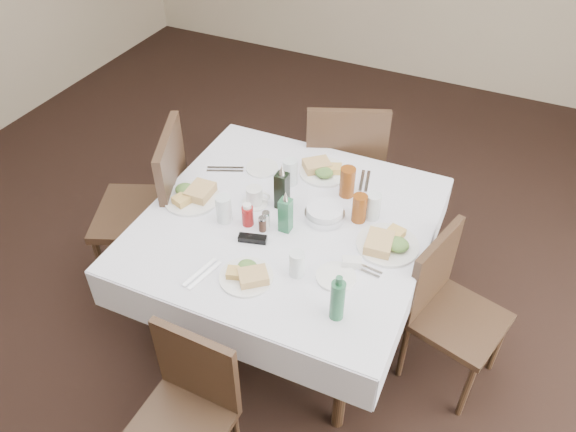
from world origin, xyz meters
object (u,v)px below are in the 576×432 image
at_px(chair_south, 188,404).
at_px(water_e, 373,206).
at_px(chair_west, 155,202).
at_px(coffee_mug, 255,197).
at_px(dining_table, 286,232).
at_px(bread_basket, 325,213).
at_px(water_s, 297,264).
at_px(oil_cruet_green, 286,214).
at_px(green_bottle, 337,300).
at_px(oil_cruet_dark, 282,189).
at_px(ketchup_bottle, 248,215).
at_px(water_w, 224,209).
at_px(chair_east, 446,302).
at_px(chair_north, 344,161).
at_px(water_n, 290,172).

xyz_separation_m(chair_south, water_e, (0.39, 1.14, 0.36)).
height_order(chair_west, coffee_mug, chair_west).
bearing_deg(dining_table, bread_basket, 30.19).
relative_size(water_s, oil_cruet_green, 0.55).
xyz_separation_m(bread_basket, green_bottle, (0.28, -0.56, 0.07)).
bearing_deg(oil_cruet_green, dining_table, 111.98).
height_order(oil_cruet_dark, green_bottle, oil_cruet_dark).
distance_m(bread_basket, oil_cruet_green, 0.22).
xyz_separation_m(chair_south, ketchup_bottle, (-0.14, 0.83, 0.35)).
xyz_separation_m(chair_west, water_w, (0.54, -0.13, 0.24)).
xyz_separation_m(chair_west, green_bottle, (1.27, -0.46, 0.27)).
distance_m(water_e, ketchup_bottle, 0.62).
xyz_separation_m(chair_south, water_w, (-0.26, 0.81, 0.36)).
height_order(chair_west, water_w, chair_west).
distance_m(oil_cruet_dark, coffee_mug, 0.16).
bearing_deg(chair_east, chair_north, 136.66).
height_order(chair_east, green_bottle, green_bottle).
relative_size(chair_north, water_e, 7.07).
xyz_separation_m(water_s, oil_cruet_dark, (-0.27, 0.40, 0.05)).
bearing_deg(chair_north, coffee_mug, -103.75).
height_order(chair_north, water_s, chair_north).
xyz_separation_m(oil_cruet_green, ketchup_bottle, (-0.19, -0.04, -0.04)).
bearing_deg(oil_cruet_dark, chair_west, -173.20).
relative_size(chair_north, water_w, 6.95).
relative_size(water_w, oil_cruet_dark, 0.56).
height_order(water_e, bread_basket, water_e).
distance_m(bread_basket, oil_cruet_dark, 0.25).
bearing_deg(oil_cruet_green, green_bottle, -43.29).
bearing_deg(water_s, water_e, 70.95).
distance_m(chair_east, coffee_mug, 1.09).
bearing_deg(oil_cruet_green, chair_west, 175.74).
distance_m(chair_north, ketchup_bottle, 1.00).
bearing_deg(water_s, chair_east, 29.80).
relative_size(water_s, green_bottle, 0.55).
bearing_deg(chair_east, coffee_mug, -179.55).
bearing_deg(chair_west, oil_cruet_green, -4.26).
xyz_separation_m(oil_cruet_dark, coffee_mug, (-0.13, -0.04, -0.07)).
bearing_deg(green_bottle, chair_north, 108.98).
distance_m(chair_west, coffee_mug, 0.66).
bearing_deg(water_e, water_n, 170.62).
bearing_deg(ketchup_bottle, oil_cruet_dark, 64.66).
relative_size(water_w, ketchup_bottle, 1.16).
xyz_separation_m(bread_basket, oil_cruet_dark, (-0.23, -0.01, 0.08)).
height_order(chair_west, water_e, chair_west).
height_order(oil_cruet_green, green_bottle, same).
height_order(chair_north, chair_west, chair_west).
bearing_deg(dining_table, chair_west, 179.95).
bearing_deg(dining_table, chair_north, 90.32).
relative_size(dining_table, oil_cruet_dark, 5.48).
relative_size(chair_north, coffee_mug, 6.77).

